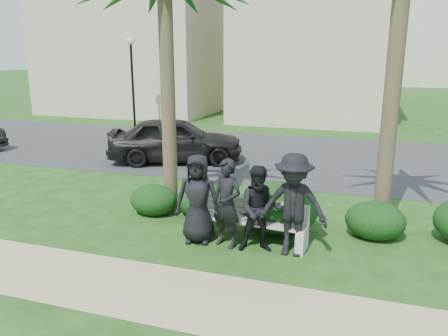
{
  "coord_description": "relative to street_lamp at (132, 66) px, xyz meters",
  "views": [
    {
      "loc": [
        1.92,
        -7.11,
        3.47
      ],
      "look_at": [
        -0.73,
        1.0,
        1.26
      ],
      "focal_mm": 35.0,
      "sensor_mm": 36.0,
      "label": 1
    }
  ],
  "objects": [
    {
      "name": "hedge_b",
      "position": [
        7.63,
        -10.56,
        -2.56
      ],
      "size": [
        1.17,
        0.97,
        0.76
      ],
      "primitive_type": "ellipsoid",
      "color": "black",
      "rests_on": "ground"
    },
    {
      "name": "hedge_d",
      "position": [
        9.37,
        -10.9,
        -2.41
      ],
      "size": [
        1.62,
        1.34,
        1.06
      ],
      "primitive_type": "ellipsoid",
      "color": "black",
      "rests_on": "ground"
    },
    {
      "name": "stucco_bldg_left",
      "position": [
        -3.0,
        6.0,
        0.72
      ],
      "size": [
        10.4,
        8.4,
        7.3
      ],
      "color": "beige",
      "rests_on": "ground"
    },
    {
      "name": "park_bench",
      "position": [
        8.95,
        -11.58,
        -2.59
      ],
      "size": [
        2.27,
        0.65,
        0.78
      ],
      "rotation": [
        0.0,
        0.0,
        -0.06
      ],
      "color": "#9F9385",
      "rests_on": "ground"
    },
    {
      "name": "man_d",
      "position": [
        9.83,
        -11.88,
        -2.01
      ],
      "size": [
        1.21,
        0.7,
        1.86
      ],
      "primitive_type": "imported",
      "rotation": [
        0.0,
        0.0,
        -0.01
      ],
      "color": "black",
      "rests_on": "ground"
    },
    {
      "name": "footpath",
      "position": [
        9.0,
        -13.8,
        -2.94
      ],
      "size": [
        30.0,
        1.6,
        0.01
      ],
      "primitive_type": "cube",
      "color": "tan",
      "rests_on": "ground"
    },
    {
      "name": "man_a",
      "position": [
        8.03,
        -11.85,
        -2.09
      ],
      "size": [
        0.91,
        0.68,
        1.7
      ],
      "primitive_type": "imported",
      "rotation": [
        0.0,
        0.0,
        0.17
      ],
      "color": "black",
      "rests_on": "ground"
    },
    {
      "name": "man_b",
      "position": [
        8.62,
        -11.89,
        -2.11
      ],
      "size": [
        0.7,
        0.57,
        1.67
      ],
      "primitive_type": "imported",
      "rotation": [
        0.0,
        0.0,
        -0.32
      ],
      "color": "black",
      "rests_on": "ground"
    },
    {
      "name": "ground",
      "position": [
        9.0,
        -12.0,
        -2.94
      ],
      "size": [
        160.0,
        160.0,
        0.0
      ],
      "primitive_type": "plane",
      "color": "#1D3D11",
      "rests_on": "ground"
    },
    {
      "name": "stucco_bldg_right",
      "position": [
        8.0,
        6.0,
        0.72
      ],
      "size": [
        8.4,
        8.4,
        7.3
      ],
      "color": "beige",
      "rests_on": "ground"
    },
    {
      "name": "car_a",
      "position": [
        4.97,
        -6.07,
        -2.2
      ],
      "size": [
        4.73,
        3.18,
        1.5
      ],
      "primitive_type": "imported",
      "rotation": [
        0.0,
        0.0,
        1.93
      ],
      "color": "black",
      "rests_on": "ground"
    },
    {
      "name": "hedge_c",
      "position": [
        7.94,
        -10.33,
        -2.61
      ],
      "size": [
        1.03,
        0.85,
        0.67
      ],
      "primitive_type": "ellipsoid",
      "color": "black",
      "rests_on": "ground"
    },
    {
      "name": "hedge_a",
      "position": [
        6.53,
        -10.78,
        -2.59
      ],
      "size": [
        1.07,
        0.89,
        0.7
      ],
      "primitive_type": "ellipsoid",
      "color": "black",
      "rests_on": "ground"
    },
    {
      "name": "hedge_e",
      "position": [
        11.25,
        -10.62,
        -2.57
      ],
      "size": [
        1.15,
        0.95,
        0.75
      ],
      "primitive_type": "ellipsoid",
      "color": "black",
      "rests_on": "ground"
    },
    {
      "name": "man_c",
      "position": [
        9.25,
        -11.91,
        -2.15
      ],
      "size": [
        0.91,
        0.79,
        1.6
      ],
      "primitive_type": "imported",
      "rotation": [
        0.0,
        0.0,
        0.27
      ],
      "color": "black",
      "rests_on": "ground"
    },
    {
      "name": "street_lamp",
      "position": [
        0.0,
        0.0,
        0.0
      ],
      "size": [
        0.36,
        0.36,
        4.29
      ],
      "color": "black",
      "rests_on": "ground"
    },
    {
      "name": "asphalt_street",
      "position": [
        9.0,
        -4.0,
        -2.94
      ],
      "size": [
        160.0,
        8.0,
        0.01
      ],
      "primitive_type": "cube",
      "color": "#2D2D30",
      "rests_on": "ground"
    }
  ]
}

